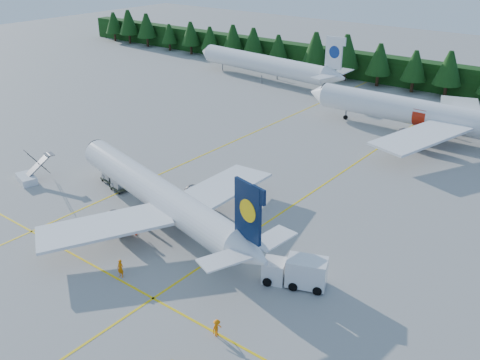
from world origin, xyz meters
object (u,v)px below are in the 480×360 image
Objects in this scene: airliner_red at (419,113)px; airstairs at (28,177)px; service_truck at (295,271)px; airliner_navy at (153,191)px.

airliner_red is 61.83m from airstairs.
service_truck is (6.88, -48.51, -2.35)m from airliner_red.
airstairs is at bearing -124.28° from airliner_red.
airliner_red is (14.01, 47.17, 0.55)m from airliner_navy.
airliner_navy is at bearing 154.73° from service_truck.
service_truck is (41.51, 2.62, 0.73)m from airstairs.
airliner_navy is at bearing 26.02° from airstairs.
airliner_navy reaches higher than airstairs.
airstairs is at bearing 161.99° from service_truck.
airstairs is (-34.63, -51.12, -3.08)m from airliner_red.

